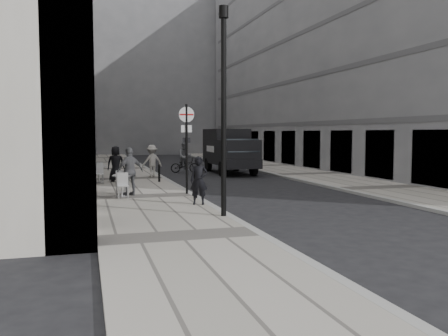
% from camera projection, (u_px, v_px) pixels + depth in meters
% --- Properties ---
extents(ground, '(120.00, 120.00, 0.00)m').
position_uv_depth(ground, '(302.00, 262.00, 9.71)').
color(ground, black).
rests_on(ground, ground).
extents(sidewalk, '(4.00, 60.00, 0.12)m').
position_uv_depth(sidewalk, '(128.00, 179.00, 26.38)').
color(sidewalk, '#9E978F').
rests_on(sidewalk, ground).
extents(far_sidewalk, '(4.00, 60.00, 0.12)m').
position_uv_depth(far_sidewalk, '(307.00, 174.00, 29.45)').
color(far_sidewalk, '#9E978F').
rests_on(far_sidewalk, ground).
extents(building_left, '(4.00, 45.00, 18.00)m').
position_uv_depth(building_left, '(55.00, 35.00, 30.82)').
color(building_left, silver).
rests_on(building_left, ground).
extents(building_right, '(6.00, 45.00, 20.00)m').
position_uv_depth(building_right, '(330.00, 37.00, 36.33)').
color(building_right, slate).
rests_on(building_right, ground).
extents(building_far, '(24.00, 16.00, 22.00)m').
position_uv_depth(building_far, '(129.00, 70.00, 62.92)').
color(building_far, slate).
rests_on(building_far, ground).
extents(walking_man, '(0.72, 0.58, 1.70)m').
position_uv_depth(walking_man, '(199.00, 180.00, 16.70)').
color(walking_man, black).
rests_on(walking_man, sidewalk).
extents(sign_post, '(0.64, 0.10, 3.71)m').
position_uv_depth(sign_post, '(187.00, 137.00, 19.57)').
color(sign_post, black).
rests_on(sign_post, sidewalk).
extents(lamppost, '(0.28, 0.28, 6.29)m').
position_uv_depth(lamppost, '(224.00, 101.00, 14.23)').
color(lamppost, black).
rests_on(lamppost, sidewalk).
extents(bollard_near, '(0.14, 0.14, 1.02)m').
position_uv_depth(bollard_near, '(195.00, 185.00, 18.39)').
color(bollard_near, black).
rests_on(bollard_near, sidewalk).
extents(bollard_far, '(0.11, 0.11, 0.85)m').
position_uv_depth(bollard_far, '(159.00, 174.00, 24.46)').
color(bollard_far, black).
rests_on(bollard_far, sidewalk).
extents(panel_van, '(2.43, 6.21, 2.90)m').
position_uv_depth(panel_van, '(229.00, 148.00, 31.05)').
color(panel_van, black).
rests_on(panel_van, ground).
extents(cyclist, '(1.90, 0.73, 2.02)m').
position_uv_depth(cyclist, '(185.00, 161.00, 31.44)').
color(cyclist, black).
rests_on(cyclist, ground).
extents(pedestrian_a, '(1.24, 0.90, 1.95)m').
position_uv_depth(pedestrian_a, '(130.00, 171.00, 19.11)').
color(pedestrian_a, '#56575B').
rests_on(pedestrian_a, sidewalk).
extents(pedestrian_b, '(1.32, 0.96, 1.84)m').
position_uv_depth(pedestrian_b, '(152.00, 161.00, 27.03)').
color(pedestrian_b, '#A49E97').
rests_on(pedestrian_b, sidewalk).
extents(pedestrian_c, '(1.02, 0.79, 1.85)m').
position_uv_depth(pedestrian_c, '(116.00, 164.00, 24.54)').
color(pedestrian_c, black).
rests_on(pedestrian_c, sidewalk).
extents(cafe_table_near, '(0.70, 1.59, 0.91)m').
position_uv_depth(cafe_table_near, '(121.00, 182.00, 19.99)').
color(cafe_table_near, '#B9B9BB').
rests_on(cafe_table_near, sidewalk).
extents(cafe_table_mid, '(0.77, 1.73, 0.99)m').
position_uv_depth(cafe_table_mid, '(122.00, 184.00, 18.82)').
color(cafe_table_mid, silver).
rests_on(cafe_table_mid, sidewalk).
extents(cafe_table_far, '(0.77, 1.74, 0.99)m').
position_uv_depth(cafe_table_far, '(99.00, 173.00, 23.99)').
color(cafe_table_far, '#B0B0B2').
rests_on(cafe_table_far, sidewalk).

